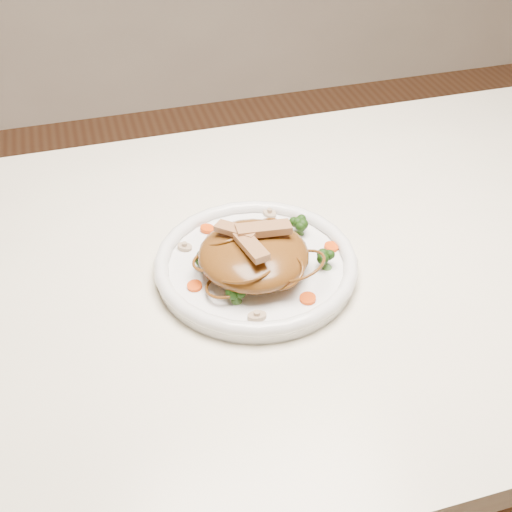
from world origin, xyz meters
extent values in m
cube|color=beige|center=(0.00, 0.00, 0.73)|extent=(1.20, 0.80, 0.04)
cylinder|color=brown|center=(0.54, 0.34, 0.35)|extent=(0.06, 0.06, 0.71)
cylinder|color=white|center=(-0.08, -0.02, 0.76)|extent=(0.28, 0.28, 0.02)
ellipsoid|color=brown|center=(-0.09, -0.03, 0.79)|extent=(0.18, 0.18, 0.05)
cube|color=tan|center=(-0.07, -0.02, 0.82)|extent=(0.07, 0.03, 0.01)
cube|color=tan|center=(-0.11, -0.01, 0.82)|extent=(0.05, 0.05, 0.01)
cube|color=tan|center=(-0.10, -0.05, 0.82)|extent=(0.03, 0.07, 0.01)
cylinder|color=#E73F08|center=(-0.02, 0.05, 0.77)|extent=(0.02, 0.02, 0.00)
cylinder|color=#E73F08|center=(-0.17, -0.04, 0.77)|extent=(0.03, 0.03, 0.00)
cylinder|color=#E73F08|center=(0.03, -0.01, 0.77)|extent=(0.02, 0.02, 0.00)
cylinder|color=#E73F08|center=(-0.13, 0.08, 0.77)|extent=(0.02, 0.02, 0.00)
cylinder|color=#E73F08|center=(-0.04, -0.10, 0.77)|extent=(0.03, 0.03, 0.00)
cylinder|color=beige|center=(-0.11, -0.12, 0.77)|extent=(0.03, 0.03, 0.01)
cylinder|color=beige|center=(0.00, 0.05, 0.77)|extent=(0.03, 0.03, 0.01)
cylinder|color=beige|center=(-0.17, 0.04, 0.77)|extent=(0.03, 0.03, 0.01)
cylinder|color=beige|center=(-0.03, 0.09, 0.77)|extent=(0.03, 0.03, 0.01)
camera|label=1|loc=(-0.27, -0.67, 1.34)|focal=46.21mm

